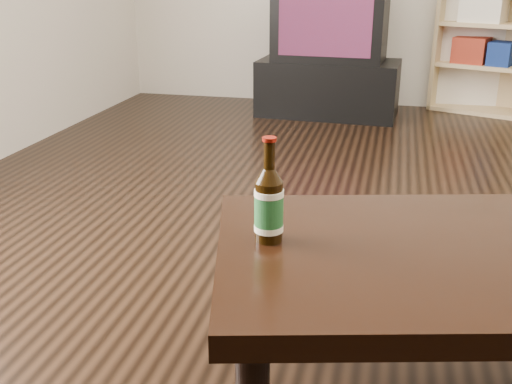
% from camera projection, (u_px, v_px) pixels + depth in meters
% --- Properties ---
extents(floor, '(5.00, 6.00, 0.01)m').
position_uv_depth(floor, '(489.00, 309.00, 1.92)').
color(floor, black).
rests_on(floor, ground).
extents(tv_stand, '(1.02, 0.55, 0.40)m').
position_uv_depth(tv_stand, '(328.00, 88.00, 4.35)').
color(tv_stand, black).
rests_on(tv_stand, floor).
extents(tv, '(0.79, 0.52, 0.57)m').
position_uv_depth(tv, '(331.00, 19.00, 4.18)').
color(tv, black).
rests_on(tv, tv_stand).
extents(bookshelf, '(0.75, 0.54, 1.27)m').
position_uv_depth(bookshelf, '(489.00, 20.00, 4.31)').
color(bookshelf, tan).
rests_on(bookshelf, floor).
extents(coffee_table, '(1.28, 0.93, 0.43)m').
position_uv_depth(coffee_table, '(470.00, 270.00, 1.37)').
color(coffee_table, black).
rests_on(coffee_table, floor).
extents(beer_bottle, '(0.08, 0.08, 0.25)m').
position_uv_depth(beer_bottle, '(269.00, 205.00, 1.35)').
color(beer_bottle, black).
rests_on(beer_bottle, coffee_table).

